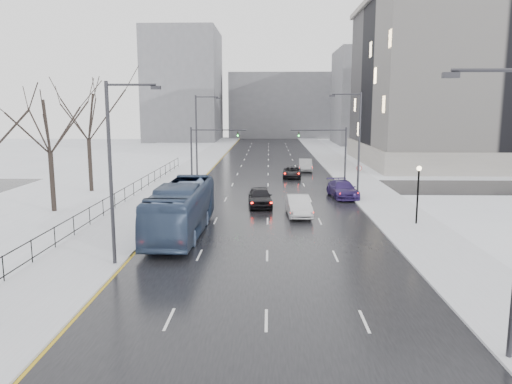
# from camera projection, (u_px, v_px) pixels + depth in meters

# --- Properties ---
(road) EXTENTS (16.00, 150.00, 0.04)m
(road) POSITION_uv_depth(u_px,v_px,m) (268.00, 172.00, 66.73)
(road) COLOR black
(road) RESTS_ON ground
(cross_road) EXTENTS (130.00, 10.00, 0.04)m
(cross_road) POSITION_uv_depth(u_px,v_px,m) (268.00, 186.00, 54.90)
(cross_road) COLOR black
(cross_road) RESTS_ON ground
(sidewalk_left) EXTENTS (5.00, 150.00, 0.16)m
(sidewalk_left) POSITION_uv_depth(u_px,v_px,m) (190.00, 172.00, 66.99)
(sidewalk_left) COLOR silver
(sidewalk_left) RESTS_ON ground
(sidewalk_right) EXTENTS (5.00, 150.00, 0.16)m
(sidewalk_right) POSITION_uv_depth(u_px,v_px,m) (347.00, 172.00, 66.45)
(sidewalk_right) COLOR silver
(sidewalk_right) RESTS_ON ground
(park_strip) EXTENTS (14.00, 150.00, 0.12)m
(park_strip) POSITION_uv_depth(u_px,v_px,m) (120.00, 172.00, 67.23)
(park_strip) COLOR white
(park_strip) RESTS_ON ground
(tree_park_d) EXTENTS (8.75, 8.75, 12.50)m
(tree_park_d) POSITION_uv_depth(u_px,v_px,m) (54.00, 212.00, 41.57)
(tree_park_d) COLOR black
(tree_park_d) RESTS_ON ground
(tree_park_e) EXTENTS (9.45, 9.45, 13.50)m
(tree_park_e) POSITION_uv_depth(u_px,v_px,m) (92.00, 192.00, 51.43)
(tree_park_e) COLOR black
(tree_park_e) RESTS_ON ground
(iron_fence) EXTENTS (0.06, 70.00, 1.30)m
(iron_fence) POSITION_uv_depth(u_px,v_px,m) (94.00, 212.00, 37.35)
(iron_fence) COLOR black
(iron_fence) RESTS_ON sidewalk_left
(streetlight_r_mid) EXTENTS (2.95, 0.25, 10.00)m
(streetlight_r_mid) POSITION_uv_depth(u_px,v_px,m) (357.00, 140.00, 45.87)
(streetlight_r_mid) COLOR #2D2D33
(streetlight_r_mid) RESTS_ON ground
(streetlight_l_near) EXTENTS (2.95, 0.25, 10.00)m
(streetlight_l_near) POSITION_uv_depth(u_px,v_px,m) (114.00, 165.00, 26.58)
(streetlight_l_near) COLOR #2D2D33
(streetlight_l_near) RESTS_ON ground
(streetlight_l_far) EXTENTS (2.95, 0.25, 10.00)m
(streetlight_l_far) POSITION_uv_depth(u_px,v_px,m) (198.00, 133.00, 58.11)
(streetlight_l_far) COLOR #2D2D33
(streetlight_l_far) RESTS_ON ground
(lamppost_r_mid) EXTENTS (0.36, 0.36, 4.28)m
(lamppost_r_mid) POSITION_uv_depth(u_px,v_px,m) (418.00, 186.00, 36.39)
(lamppost_r_mid) COLOR black
(lamppost_r_mid) RESTS_ON sidewalk_right
(mast_signal_right) EXTENTS (6.10, 0.33, 6.50)m
(mast_signal_right) POSITION_uv_depth(u_px,v_px,m) (336.00, 150.00, 54.03)
(mast_signal_right) COLOR #2D2D33
(mast_signal_right) RESTS_ON ground
(mast_signal_left) EXTENTS (6.10, 0.33, 6.50)m
(mast_signal_left) POSITION_uv_depth(u_px,v_px,m) (201.00, 149.00, 54.40)
(mast_signal_left) COLOR #2D2D33
(mast_signal_left) RESTS_ON ground
(no_uturn_sign) EXTENTS (0.60, 0.06, 2.70)m
(no_uturn_sign) POSITION_uv_depth(u_px,v_px,m) (359.00, 171.00, 50.34)
(no_uturn_sign) COLOR #2D2D33
(no_uturn_sign) RESTS_ON sidewalk_right
(civic_building) EXTENTS (41.00, 31.00, 24.80)m
(civic_building) POSITION_uv_depth(u_px,v_px,m) (499.00, 90.00, 75.78)
(civic_building) COLOR gray
(civic_building) RESTS_ON ground
(bldg_far_right) EXTENTS (24.00, 20.00, 22.00)m
(bldg_far_right) POSITION_uv_depth(u_px,v_px,m) (387.00, 97.00, 118.36)
(bldg_far_right) COLOR slate
(bldg_far_right) RESTS_ON ground
(bldg_far_left) EXTENTS (18.00, 22.00, 28.00)m
(bldg_far_left) POSITION_uv_depth(u_px,v_px,m) (184.00, 86.00, 128.98)
(bldg_far_left) COLOR slate
(bldg_far_left) RESTS_ON ground
(bldg_far_center) EXTENTS (30.00, 18.00, 18.00)m
(bldg_far_center) POSITION_uv_depth(u_px,v_px,m) (283.00, 106.00, 143.94)
(bldg_far_center) COLOR slate
(bldg_far_center) RESTS_ON ground
(bus) EXTENTS (3.11, 12.58, 3.49)m
(bus) POSITION_uv_depth(u_px,v_px,m) (181.00, 209.00, 34.12)
(bus) COLOR #334563
(bus) RESTS_ON road
(sedan_center_near) EXTENTS (2.35, 5.08, 1.69)m
(sedan_center_near) POSITION_uv_depth(u_px,v_px,m) (260.00, 197.00, 43.73)
(sedan_center_near) COLOR black
(sedan_center_near) RESTS_ON road
(sedan_right_near) EXTENTS (2.06, 5.12, 1.65)m
(sedan_right_near) POSITION_uv_depth(u_px,v_px,m) (298.00, 206.00, 39.89)
(sedan_right_near) COLOR silver
(sedan_right_near) RESTS_ON road
(sedan_right_cross) EXTENTS (2.47, 4.88, 1.32)m
(sedan_right_cross) POSITION_uv_depth(u_px,v_px,m) (292.00, 172.00, 61.48)
(sedan_right_cross) COLOR black
(sedan_right_cross) RESTS_ON road
(sedan_right_far) EXTENTS (2.87, 5.77, 1.61)m
(sedan_right_far) POSITION_uv_depth(u_px,v_px,m) (343.00, 189.00, 48.01)
(sedan_right_far) COLOR navy
(sedan_right_far) RESTS_ON road
(sedan_right_distant) EXTENTS (1.88, 5.02, 1.64)m
(sedan_right_distant) POSITION_uv_depth(u_px,v_px,m) (305.00, 165.00, 67.78)
(sedan_right_distant) COLOR gray
(sedan_right_distant) RESTS_ON road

